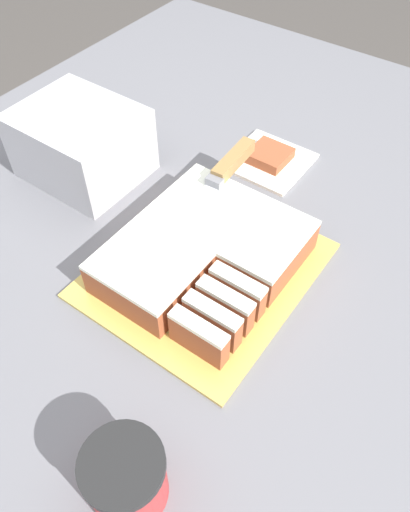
{
  "coord_description": "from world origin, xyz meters",
  "views": [
    {
      "loc": [
        -0.43,
        -0.35,
        1.5
      ],
      "look_at": [
        -0.05,
        -0.08,
        0.96
      ],
      "focal_mm": 35.0,
      "sensor_mm": 36.0,
      "label": 1
    }
  ],
  "objects_px": {
    "cake": "(204,252)",
    "coffee_cup": "(126,478)",
    "knife": "(221,174)",
    "storage_box": "(81,144)",
    "brownie": "(269,155)",
    "cake_board": "(205,270)"
  },
  "relations": [
    {
      "from": "brownie",
      "to": "storage_box",
      "type": "xyz_separation_m",
      "value": [
        -0.21,
        0.25,
        0.04
      ]
    },
    {
      "from": "storage_box",
      "to": "brownie",
      "type": "bearing_deg",
      "value": -50.03
    },
    {
      "from": "cake",
      "to": "cake_board",
      "type": "bearing_deg",
      "value": -138.68
    },
    {
      "from": "knife",
      "to": "cake_board",
      "type": "bearing_deg",
      "value": 21.77
    },
    {
      "from": "knife",
      "to": "storage_box",
      "type": "xyz_separation_m",
      "value": [
        -0.06,
        0.25,
        -0.01
      ]
    },
    {
      "from": "cake",
      "to": "coffee_cup",
      "type": "relative_size",
      "value": 2.95
    },
    {
      "from": "cake_board",
      "to": "coffee_cup",
      "type": "xyz_separation_m",
      "value": [
        -0.3,
        -0.11,
        0.04
      ]
    },
    {
      "from": "cake",
      "to": "knife",
      "type": "xyz_separation_m",
      "value": [
        0.12,
        0.05,
        0.04
      ]
    },
    {
      "from": "brownie",
      "to": "storage_box",
      "type": "distance_m",
      "value": 0.33
    },
    {
      "from": "knife",
      "to": "storage_box",
      "type": "height_order",
      "value": "storage_box"
    },
    {
      "from": "coffee_cup",
      "to": "storage_box",
      "type": "height_order",
      "value": "storage_box"
    },
    {
      "from": "cake",
      "to": "knife",
      "type": "relative_size",
      "value": 0.86
    },
    {
      "from": "coffee_cup",
      "to": "storage_box",
      "type": "xyz_separation_m",
      "value": [
        0.36,
        0.42,
        0.01
      ]
    },
    {
      "from": "storage_box",
      "to": "coffee_cup",
      "type": "bearing_deg",
      "value": -130.66
    },
    {
      "from": "cake",
      "to": "coffee_cup",
      "type": "distance_m",
      "value": 0.33
    },
    {
      "from": "cake",
      "to": "coffee_cup",
      "type": "bearing_deg",
      "value": -158.38
    },
    {
      "from": "cake_board",
      "to": "storage_box",
      "type": "height_order",
      "value": "storage_box"
    },
    {
      "from": "cake",
      "to": "coffee_cup",
      "type": "xyz_separation_m",
      "value": [
        -0.3,
        -0.12,
        0.01
      ]
    },
    {
      "from": "storage_box",
      "to": "knife",
      "type": "bearing_deg",
      "value": -76.12
    },
    {
      "from": "cake_board",
      "to": "knife",
      "type": "height_order",
      "value": "knife"
    },
    {
      "from": "knife",
      "to": "coffee_cup",
      "type": "distance_m",
      "value": 0.46
    },
    {
      "from": "coffee_cup",
      "to": "brownie",
      "type": "xyz_separation_m",
      "value": [
        0.57,
        0.17,
        -0.03
      ]
    }
  ]
}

